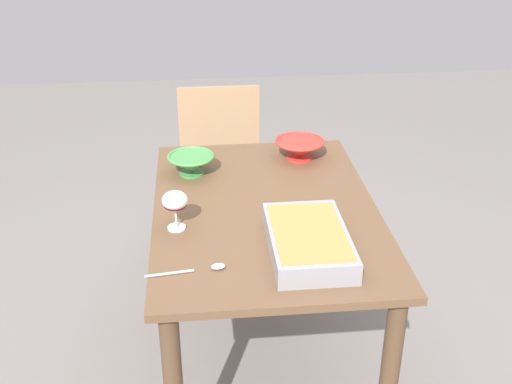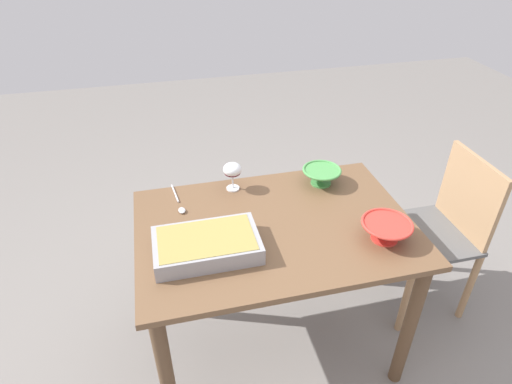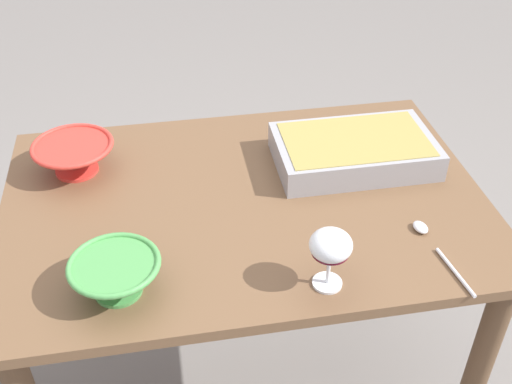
{
  "view_description": "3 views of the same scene",
  "coord_description": "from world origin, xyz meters",
  "px_view_note": "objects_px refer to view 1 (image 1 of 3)",
  "views": [
    {
      "loc": [
        1.95,
        -0.23,
        1.83
      ],
      "look_at": [
        0.02,
        -0.03,
        0.83
      ],
      "focal_mm": 44.44,
      "sensor_mm": 36.0,
      "label": 1
    },
    {
      "loc": [
        0.41,
        1.36,
        1.89
      ],
      "look_at": [
        0.05,
        -0.13,
        0.85
      ],
      "focal_mm": 30.5,
      "sensor_mm": 36.0,
      "label": 2
    },
    {
      "loc": [
        -0.18,
        -1.16,
        1.67
      ],
      "look_at": [
        0.02,
        -0.06,
        0.82
      ],
      "focal_mm": 43.65,
      "sensor_mm": 36.0,
      "label": 3
    }
  ],
  "objects_px": {
    "chair": "(221,168)",
    "small_bowl": "(300,148)",
    "casserole_dish": "(308,240)",
    "serving_spoon": "(202,269)",
    "wine_glass": "(175,202)",
    "dining_table": "(265,237)",
    "mixing_bowl": "(191,163)"
  },
  "relations": [
    {
      "from": "small_bowl",
      "to": "casserole_dish",
      "type": "bearing_deg",
      "value": -7.02
    },
    {
      "from": "mixing_bowl",
      "to": "serving_spoon",
      "type": "height_order",
      "value": "mixing_bowl"
    },
    {
      "from": "casserole_dish",
      "to": "small_bowl",
      "type": "xyz_separation_m",
      "value": [
        -0.7,
        0.09,
        0.01
      ]
    },
    {
      "from": "chair",
      "to": "dining_table",
      "type": "bearing_deg",
      "value": 7.01
    },
    {
      "from": "wine_glass",
      "to": "serving_spoon",
      "type": "bearing_deg",
      "value": 16.99
    },
    {
      "from": "chair",
      "to": "casserole_dish",
      "type": "relative_size",
      "value": 2.18
    },
    {
      "from": "wine_glass",
      "to": "serving_spoon",
      "type": "xyz_separation_m",
      "value": [
        0.26,
        0.08,
        -0.09
      ]
    },
    {
      "from": "dining_table",
      "to": "chair",
      "type": "xyz_separation_m",
      "value": [
        -0.93,
        -0.11,
        -0.15
      ]
    },
    {
      "from": "serving_spoon",
      "to": "chair",
      "type": "bearing_deg",
      "value": 174.88
    },
    {
      "from": "mixing_bowl",
      "to": "wine_glass",
      "type": "bearing_deg",
      "value": -7.33
    },
    {
      "from": "chair",
      "to": "small_bowl",
      "type": "xyz_separation_m",
      "value": [
        0.53,
        0.3,
        0.32
      ]
    },
    {
      "from": "chair",
      "to": "mixing_bowl",
      "type": "xyz_separation_m",
      "value": [
        0.63,
        -0.14,
        0.32
      ]
    },
    {
      "from": "chair",
      "to": "serving_spoon",
      "type": "xyz_separation_m",
      "value": [
        1.3,
        -0.12,
        0.28
      ]
    },
    {
      "from": "casserole_dish",
      "to": "serving_spoon",
      "type": "distance_m",
      "value": 0.34
    },
    {
      "from": "wine_glass",
      "to": "small_bowl",
      "type": "xyz_separation_m",
      "value": [
        -0.52,
        0.5,
        -0.05
      ]
    },
    {
      "from": "dining_table",
      "to": "chair",
      "type": "relative_size",
      "value": 1.32
    },
    {
      "from": "dining_table",
      "to": "small_bowl",
      "type": "height_order",
      "value": "small_bowl"
    },
    {
      "from": "casserole_dish",
      "to": "dining_table",
      "type": "bearing_deg",
      "value": -161.44
    },
    {
      "from": "small_bowl",
      "to": "mixing_bowl",
      "type": "bearing_deg",
      "value": -76.89
    },
    {
      "from": "chair",
      "to": "mixing_bowl",
      "type": "height_order",
      "value": "chair"
    },
    {
      "from": "chair",
      "to": "mixing_bowl",
      "type": "distance_m",
      "value": 0.72
    },
    {
      "from": "chair",
      "to": "serving_spoon",
      "type": "height_order",
      "value": "chair"
    },
    {
      "from": "casserole_dish",
      "to": "serving_spoon",
      "type": "bearing_deg",
      "value": -77.24
    },
    {
      "from": "wine_glass",
      "to": "mixing_bowl",
      "type": "xyz_separation_m",
      "value": [
        -0.42,
        0.05,
        -0.05
      ]
    },
    {
      "from": "dining_table",
      "to": "serving_spoon",
      "type": "relative_size",
      "value": 4.77
    },
    {
      "from": "wine_glass",
      "to": "chair",
      "type": "bearing_deg",
      "value": 169.46
    },
    {
      "from": "mixing_bowl",
      "to": "serving_spoon",
      "type": "xyz_separation_m",
      "value": [
        0.67,
        0.02,
        -0.04
      ]
    },
    {
      "from": "mixing_bowl",
      "to": "chair",
      "type": "bearing_deg",
      "value": 167.38
    },
    {
      "from": "dining_table",
      "to": "wine_glass",
      "type": "bearing_deg",
      "value": -68.99
    },
    {
      "from": "dining_table",
      "to": "casserole_dish",
      "type": "bearing_deg",
      "value": 18.56
    },
    {
      "from": "wine_glass",
      "to": "casserole_dish",
      "type": "relative_size",
      "value": 0.34
    },
    {
      "from": "chair",
      "to": "small_bowl",
      "type": "height_order",
      "value": "chair"
    }
  ]
}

